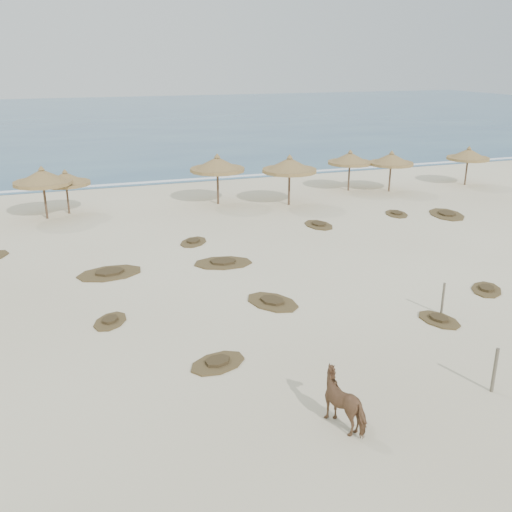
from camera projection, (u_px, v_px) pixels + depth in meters
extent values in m
plane|color=beige|center=(290.00, 331.00, 19.38)|extent=(160.00, 160.00, 0.00)
cube|color=navy|center=(103.00, 119.00, 86.32)|extent=(200.00, 100.00, 0.01)
cube|color=white|center=(158.00, 182.00, 42.59)|extent=(70.00, 0.60, 0.01)
cylinder|color=#513929|center=(45.00, 199.00, 32.56)|extent=(0.13, 0.13, 2.29)
cylinder|color=olive|center=(43.00, 183.00, 32.25)|extent=(3.44, 3.44, 0.20)
cone|color=olive|center=(42.00, 176.00, 32.13)|extent=(3.32, 3.32, 0.82)
cone|color=olive|center=(41.00, 168.00, 31.96)|extent=(0.39, 0.39, 0.24)
cylinder|color=#513929|center=(68.00, 197.00, 33.66)|extent=(0.11, 0.11, 1.99)
cylinder|color=olive|center=(66.00, 183.00, 33.39)|extent=(3.72, 3.72, 0.17)
cone|color=olive|center=(65.00, 178.00, 33.29)|extent=(3.60, 3.60, 0.71)
cone|color=olive|center=(65.00, 171.00, 33.15)|extent=(0.34, 0.34, 0.21)
cylinder|color=#513929|center=(218.00, 185.00, 35.83)|extent=(0.14, 0.14, 2.39)
cylinder|color=olive|center=(217.00, 170.00, 35.50)|extent=(3.63, 3.63, 0.21)
cone|color=olive|center=(217.00, 164.00, 35.38)|extent=(3.51, 3.51, 0.85)
cone|color=olive|center=(217.00, 155.00, 35.21)|extent=(0.41, 0.41, 0.25)
cylinder|color=#513929|center=(289.00, 186.00, 35.58)|extent=(0.14, 0.14, 2.39)
cylinder|color=olive|center=(289.00, 171.00, 35.25)|extent=(3.52, 3.52, 0.20)
cone|color=olive|center=(290.00, 164.00, 35.13)|extent=(3.41, 3.41, 0.85)
cone|color=olive|center=(290.00, 156.00, 34.96)|extent=(0.41, 0.41, 0.25)
cylinder|color=#513929|center=(349.00, 175.00, 39.52)|extent=(0.12, 0.12, 2.13)
cylinder|color=olive|center=(350.00, 163.00, 39.23)|extent=(3.05, 3.05, 0.18)
cone|color=olive|center=(350.00, 158.00, 39.11)|extent=(2.95, 2.95, 0.76)
cone|color=olive|center=(350.00, 151.00, 38.96)|extent=(0.37, 0.37, 0.22)
cylinder|color=#513929|center=(390.00, 176.00, 39.23)|extent=(0.12, 0.12, 2.13)
cylinder|color=olive|center=(391.00, 163.00, 38.94)|extent=(3.96, 3.96, 0.18)
cone|color=olive|center=(391.00, 159.00, 38.83)|extent=(3.83, 3.83, 0.76)
cone|color=olive|center=(392.00, 152.00, 38.68)|extent=(0.36, 0.36, 0.22)
cylinder|color=#513929|center=(466.00, 170.00, 41.29)|extent=(0.12, 0.12, 2.11)
cylinder|color=olive|center=(468.00, 158.00, 41.01)|extent=(3.68, 3.68, 0.18)
cone|color=olive|center=(468.00, 154.00, 40.90)|extent=(3.56, 3.56, 0.75)
cone|color=olive|center=(469.00, 147.00, 40.75)|extent=(0.36, 0.36, 0.22)
imported|color=brown|center=(346.00, 401.00, 14.27)|extent=(1.24, 1.77, 1.37)
cylinder|color=#69604F|center=(495.00, 370.00, 15.68)|extent=(0.11, 0.11, 1.35)
cylinder|color=#69604F|center=(443.00, 299.00, 20.48)|extent=(0.12, 0.12, 1.22)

